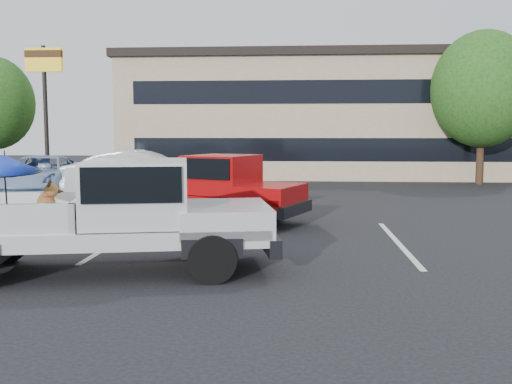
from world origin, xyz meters
TOP-DOWN VIEW (x-y plane):
  - ground at (0.00, 0.00)m, footprint 90.00×90.00m
  - stripe_left at (-3.00, 2.00)m, footprint 0.12×5.00m
  - stripe_right at (3.00, 2.00)m, footprint 0.12×5.00m
  - motel_building at (2.00, 20.99)m, footprint 20.40×8.40m
  - motel_sign at (-10.00, 14.00)m, footprint 1.60×0.22m
  - tree_right at (9.00, 16.00)m, footprint 4.46×4.46m
  - tree_back at (6.00, 24.00)m, footprint 4.68×4.68m
  - silver_pickup at (-2.05, -0.87)m, footprint 5.96×3.03m
  - red_pickup at (-1.23, 4.55)m, footprint 5.60×3.66m
  - silver_sedan at (-4.34, 8.91)m, footprint 5.38×2.37m
  - blue_suv at (-8.39, 9.83)m, footprint 3.19×5.63m

SIDE VIEW (x-z plane):
  - ground at x=0.00m, z-range 0.00..0.00m
  - stripe_left at x=-3.00m, z-range 0.00..0.01m
  - stripe_right at x=3.00m, z-range 0.00..0.01m
  - blue_suv at x=-8.39m, z-range 0.00..1.48m
  - silver_sedan at x=-4.34m, z-range 0.00..1.72m
  - red_pickup at x=-1.23m, z-range 0.08..1.83m
  - silver_pickup at x=-2.05m, z-range 0.02..2.08m
  - motel_building at x=2.00m, z-range 0.06..6.36m
  - tree_right at x=9.00m, z-range 0.82..7.60m
  - tree_back at x=6.00m, z-range 0.86..7.97m
  - motel_sign at x=-10.00m, z-range 1.65..7.65m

